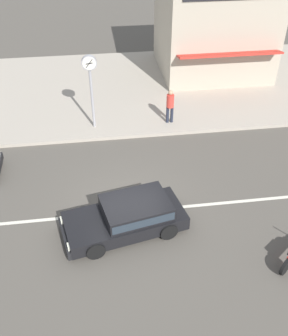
{
  "coord_description": "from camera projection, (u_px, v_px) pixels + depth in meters",
  "views": [
    {
      "loc": [
        -0.85,
        -10.01,
        9.54
      ],
      "look_at": [
        0.71,
        1.41,
        0.8
      ],
      "focal_mm": 42.0,
      "sensor_mm": 36.0,
      "label": 1
    }
  ],
  "objects": [
    {
      "name": "pedestrian_near_clock",
      "position": [
        170.0,
        104.0,
        17.82
      ],
      "size": [
        0.34,
        0.34,
        1.61
      ],
      "color": "#232838",
      "rests_on": "kerb_strip"
    },
    {
      "name": "hatchback_black_1",
      "position": [
        129.0,
        215.0,
        12.77
      ],
      "size": [
        4.25,
        2.47,
        1.1
      ],
      "color": "black",
      "rests_on": "ground"
    },
    {
      "name": "lane_centre_stripe",
      "position": [
        129.0,
        212.0,
        13.76
      ],
      "size": [
        50.4,
        0.14,
        0.01
      ],
      "primitive_type": "cube",
      "color": "silver",
      "rests_on": "ground"
    },
    {
      "name": "ground_plane",
      "position": [
        129.0,
        212.0,
        13.76
      ],
      "size": [
        160.0,
        160.0,
        0.0
      ],
      "primitive_type": "plane",
      "color": "#544F47"
    },
    {
      "name": "shopfront_mid_block",
      "position": [
        214.0,
        23.0,
        21.71
      ],
      "size": [
        6.0,
        6.27,
        5.31
      ],
      "color": "#B2A893",
      "rests_on": "kerb_strip"
    },
    {
      "name": "street_clock",
      "position": [
        90.0,
        75.0,
        16.55
      ],
      "size": [
        0.64,
        0.22,
        3.38
      ],
      "color": "#9E9EA3",
      "rests_on": "kerb_strip"
    },
    {
      "name": "kerb_strip",
      "position": [
        111.0,
        89.0,
        21.37
      ],
      "size": [
        68.0,
        10.0,
        0.15
      ],
      "primitive_type": "cube",
      "color": "#ADA393",
      "rests_on": "ground"
    }
  ]
}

